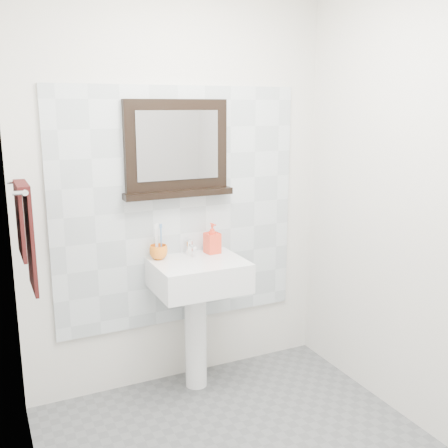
% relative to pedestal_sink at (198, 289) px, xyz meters
% --- Properties ---
extents(back_wall, '(2.00, 0.01, 2.50)m').
position_rel_pedestal_sink_xyz_m(back_wall, '(-0.03, 0.23, 0.57)').
color(back_wall, silver).
rests_on(back_wall, ground).
extents(left_wall, '(0.01, 2.20, 2.50)m').
position_rel_pedestal_sink_xyz_m(left_wall, '(-1.03, -0.87, 0.57)').
color(left_wall, silver).
rests_on(left_wall, ground).
extents(right_wall, '(0.01, 2.20, 2.50)m').
position_rel_pedestal_sink_xyz_m(right_wall, '(0.97, -0.87, 0.57)').
color(right_wall, silver).
rests_on(right_wall, ground).
extents(splashback, '(1.60, 0.02, 1.50)m').
position_rel_pedestal_sink_xyz_m(splashback, '(-0.03, 0.21, 0.47)').
color(splashback, silver).
rests_on(splashback, back_wall).
extents(pedestal_sink, '(0.55, 0.44, 0.96)m').
position_rel_pedestal_sink_xyz_m(pedestal_sink, '(0.00, 0.00, 0.00)').
color(pedestal_sink, white).
rests_on(pedestal_sink, ground).
extents(toothbrush_cup, '(0.14, 0.14, 0.09)m').
position_rel_pedestal_sink_xyz_m(toothbrush_cup, '(-0.21, 0.13, 0.23)').
color(toothbrush_cup, orange).
rests_on(toothbrush_cup, pedestal_sink).
extents(toothbrushes, '(0.05, 0.04, 0.21)m').
position_rel_pedestal_sink_xyz_m(toothbrushes, '(-0.21, 0.13, 0.31)').
color(toothbrushes, white).
rests_on(toothbrushes, toothbrush_cup).
extents(soap_dispenser, '(0.10, 0.10, 0.19)m').
position_rel_pedestal_sink_xyz_m(soap_dispenser, '(0.15, 0.11, 0.28)').
color(soap_dispenser, '#FF1E25').
rests_on(soap_dispenser, pedestal_sink).
extents(framed_mirror, '(0.69, 0.11, 0.59)m').
position_rel_pedestal_sink_xyz_m(framed_mirror, '(-0.05, 0.19, 0.83)').
color(framed_mirror, black).
rests_on(framed_mirror, back_wall).
extents(towel_bar, '(0.07, 0.40, 0.03)m').
position_rel_pedestal_sink_xyz_m(towel_bar, '(-0.98, -0.13, 0.72)').
color(towel_bar, silver).
rests_on(towel_bar, left_wall).
extents(hand_towel, '(0.06, 0.30, 0.55)m').
position_rel_pedestal_sink_xyz_m(hand_towel, '(-0.97, -0.13, 0.51)').
color(hand_towel, black).
rests_on(hand_towel, towel_bar).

